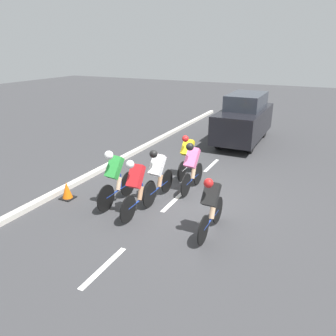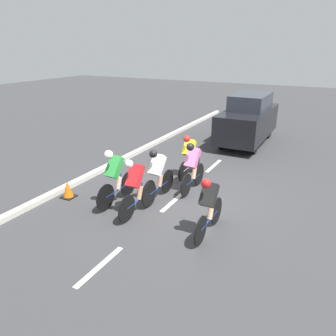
{
  "view_description": "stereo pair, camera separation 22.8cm",
  "coord_description": "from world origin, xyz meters",
  "px_view_note": "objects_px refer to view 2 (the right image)",
  "views": [
    {
      "loc": [
        -3.42,
        7.79,
        4.03
      ],
      "look_at": [
        0.17,
        0.41,
        0.95
      ],
      "focal_mm": 35.0,
      "sensor_mm": 36.0,
      "label": 1
    },
    {
      "loc": [
        -3.63,
        7.69,
        4.03
      ],
      "look_at": [
        0.17,
        0.41,
        0.95
      ],
      "focal_mm": 35.0,
      "sensor_mm": 36.0,
      "label": 2
    }
  ],
  "objects_px": {
    "support_car": "(248,119)",
    "cyclist_yellow": "(189,155)",
    "cyclist_red": "(136,185)",
    "cyclist_green": "(115,175)",
    "traffic_cone": "(68,190)",
    "cyclist_pink": "(193,165)",
    "cyclist_white": "(158,173)",
    "cyclist_black": "(209,205)"
  },
  "relations": [
    {
      "from": "cyclist_black",
      "to": "traffic_cone",
      "type": "relative_size",
      "value": 3.41
    },
    {
      "from": "cyclist_yellow",
      "to": "traffic_cone",
      "type": "xyz_separation_m",
      "value": [
        2.37,
        3.01,
        -0.52
      ]
    },
    {
      "from": "cyclist_yellow",
      "to": "cyclist_white",
      "type": "bearing_deg",
      "value": 88.69
    },
    {
      "from": "cyclist_white",
      "to": "cyclist_yellow",
      "type": "distance_m",
      "value": 1.99
    },
    {
      "from": "cyclist_yellow",
      "to": "cyclist_pink",
      "type": "distance_m",
      "value": 1.16
    },
    {
      "from": "cyclist_black",
      "to": "cyclist_yellow",
      "type": "xyz_separation_m",
      "value": [
        1.82,
        -3.02,
        -0.01
      ]
    },
    {
      "from": "traffic_cone",
      "to": "cyclist_yellow",
      "type": "bearing_deg",
      "value": -128.25
    },
    {
      "from": "cyclist_black",
      "to": "cyclist_red",
      "type": "distance_m",
      "value": 1.96
    },
    {
      "from": "cyclist_red",
      "to": "cyclist_green",
      "type": "height_order",
      "value": "cyclist_green"
    },
    {
      "from": "cyclist_pink",
      "to": "cyclist_white",
      "type": "bearing_deg",
      "value": 58.15
    },
    {
      "from": "cyclist_green",
      "to": "traffic_cone",
      "type": "bearing_deg",
      "value": 12.46
    },
    {
      "from": "cyclist_red",
      "to": "traffic_cone",
      "type": "relative_size",
      "value": 3.51
    },
    {
      "from": "cyclist_pink",
      "to": "cyclist_green",
      "type": "height_order",
      "value": "cyclist_green"
    },
    {
      "from": "cyclist_pink",
      "to": "cyclist_black",
      "type": "bearing_deg",
      "value": 122.22
    },
    {
      "from": "cyclist_white",
      "to": "cyclist_pink",
      "type": "distance_m",
      "value": 1.14
    },
    {
      "from": "cyclist_yellow",
      "to": "cyclist_red",
      "type": "relative_size",
      "value": 0.96
    },
    {
      "from": "support_car",
      "to": "cyclist_yellow",
      "type": "bearing_deg",
      "value": 82.6
    },
    {
      "from": "cyclist_yellow",
      "to": "traffic_cone",
      "type": "relative_size",
      "value": 3.38
    },
    {
      "from": "cyclist_yellow",
      "to": "cyclist_red",
      "type": "height_order",
      "value": "cyclist_red"
    },
    {
      "from": "cyclist_green",
      "to": "cyclist_pink",
      "type": "bearing_deg",
      "value": -131.74
    },
    {
      "from": "cyclist_green",
      "to": "cyclist_yellow",
      "type": "bearing_deg",
      "value": -109.18
    },
    {
      "from": "cyclist_white",
      "to": "support_car",
      "type": "height_order",
      "value": "support_car"
    },
    {
      "from": "cyclist_black",
      "to": "cyclist_white",
      "type": "height_order",
      "value": "cyclist_white"
    },
    {
      "from": "cyclist_yellow",
      "to": "traffic_cone",
      "type": "distance_m",
      "value": 3.87
    },
    {
      "from": "cyclist_green",
      "to": "cyclist_black",
      "type": "bearing_deg",
      "value": 173.2
    },
    {
      "from": "cyclist_black",
      "to": "cyclist_pink",
      "type": "relative_size",
      "value": 1.02
    },
    {
      "from": "support_car",
      "to": "cyclist_black",
      "type": "bearing_deg",
      "value": 98.68
    },
    {
      "from": "cyclist_white",
      "to": "traffic_cone",
      "type": "height_order",
      "value": "cyclist_white"
    },
    {
      "from": "cyclist_yellow",
      "to": "support_car",
      "type": "distance_m",
      "value": 4.86
    },
    {
      "from": "cyclist_white",
      "to": "cyclist_pink",
      "type": "relative_size",
      "value": 1.05
    },
    {
      "from": "cyclist_pink",
      "to": "support_car",
      "type": "relative_size",
      "value": 0.38
    },
    {
      "from": "cyclist_red",
      "to": "traffic_cone",
      "type": "bearing_deg",
      "value": 2.18
    },
    {
      "from": "support_car",
      "to": "cyclist_white",
      "type": "bearing_deg",
      "value": 84.37
    },
    {
      "from": "cyclist_black",
      "to": "traffic_cone",
      "type": "height_order",
      "value": "cyclist_black"
    },
    {
      "from": "cyclist_black",
      "to": "support_car",
      "type": "relative_size",
      "value": 0.38
    },
    {
      "from": "cyclist_yellow",
      "to": "cyclist_pink",
      "type": "height_order",
      "value": "cyclist_pink"
    },
    {
      "from": "cyclist_yellow",
      "to": "cyclist_red",
      "type": "distance_m",
      "value": 2.93
    },
    {
      "from": "cyclist_yellow",
      "to": "cyclist_pink",
      "type": "relative_size",
      "value": 1.01
    },
    {
      "from": "cyclist_red",
      "to": "support_car",
      "type": "xyz_separation_m",
      "value": [
        -0.76,
        -7.73,
        0.27
      ]
    },
    {
      "from": "cyclist_pink",
      "to": "support_car",
      "type": "xyz_separation_m",
      "value": [
        -0.07,
        -5.83,
        0.25
      ]
    },
    {
      "from": "cyclist_pink",
      "to": "support_car",
      "type": "height_order",
      "value": "support_car"
    },
    {
      "from": "cyclist_black",
      "to": "cyclist_pink",
      "type": "bearing_deg",
      "value": -57.78
    }
  ]
}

